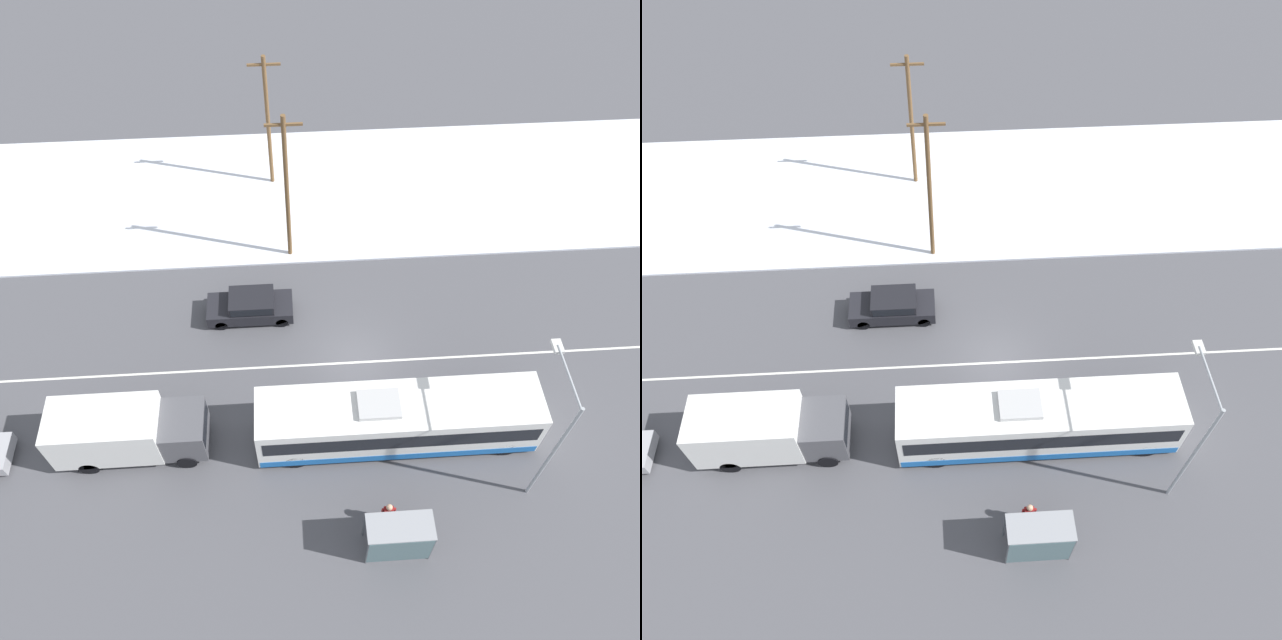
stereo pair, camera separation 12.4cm
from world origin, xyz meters
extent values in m
plane|color=#4C4C51|center=(0.00, 0.00, 0.00)|extent=(120.00, 120.00, 0.00)
cube|color=silver|center=(0.00, 12.78, 0.06)|extent=(80.00, 11.89, 0.12)
cube|color=silver|center=(0.00, 0.00, 0.00)|extent=(60.00, 0.12, 0.00)
cube|color=white|center=(1.40, -4.14, 1.59)|extent=(12.37, 2.55, 2.63)
cube|color=black|center=(1.40, -4.14, 1.90)|extent=(11.88, 2.57, 1.00)
cube|color=blue|center=(1.40, -4.14, 0.51)|extent=(12.25, 2.57, 0.47)
cube|color=#B2B2B2|center=(0.47, -4.14, 3.02)|extent=(1.80, 1.40, 0.24)
cylinder|color=black|center=(6.18, -5.27, 0.50)|extent=(1.00, 0.28, 1.00)
cylinder|color=black|center=(6.18, -3.00, 0.50)|extent=(1.00, 0.28, 1.00)
cylinder|color=black|center=(-3.19, -5.27, 0.50)|extent=(1.00, 0.28, 1.00)
cylinder|color=black|center=(-3.19, -3.00, 0.50)|extent=(1.00, 0.28, 1.00)
cube|color=silver|center=(-11.24, -3.96, 1.74)|extent=(4.71, 2.30, 2.49)
cube|color=#4C4C51|center=(-7.93, -3.96, 1.47)|extent=(1.90, 2.19, 1.94)
cube|color=black|center=(-7.00, -3.96, 1.85)|extent=(0.06, 1.96, 0.85)
cylinder|color=black|center=(-7.93, -4.98, 0.45)|extent=(0.90, 0.26, 0.90)
cylinder|color=black|center=(-7.93, -2.94, 0.45)|extent=(0.90, 0.26, 0.90)
cylinder|color=black|center=(-12.18, -4.98, 0.45)|extent=(0.90, 0.26, 0.90)
cylinder|color=black|center=(-12.18, -2.94, 0.45)|extent=(0.90, 0.26, 0.90)
cube|color=black|center=(-5.17, 3.33, 0.58)|extent=(4.41, 1.80, 0.71)
cube|color=black|center=(-5.06, 3.33, 1.21)|extent=(2.30, 1.66, 0.56)
cube|color=black|center=(-5.06, 3.33, 1.22)|extent=(2.11, 1.69, 0.45)
cylinder|color=black|center=(-6.68, 2.54, 0.32)|extent=(0.64, 0.22, 0.64)
cylinder|color=black|center=(-6.68, 4.12, 0.32)|extent=(0.64, 0.22, 0.64)
cylinder|color=black|center=(-3.56, 2.54, 0.32)|extent=(0.64, 0.22, 0.64)
cylinder|color=black|center=(-3.56, 4.12, 0.32)|extent=(0.64, 0.22, 0.64)
cylinder|color=black|center=(-16.44, -3.36, 0.32)|extent=(0.64, 0.22, 0.64)
cylinder|color=#23232D|center=(0.41, -8.02, 0.38)|extent=(0.12, 0.12, 0.76)
cylinder|color=#23232D|center=(0.65, -8.02, 0.38)|extent=(0.12, 0.12, 0.76)
cube|color=maroon|center=(0.53, -8.02, 1.08)|extent=(0.40, 0.22, 0.63)
sphere|color=tan|center=(0.53, -8.02, 1.53)|extent=(0.27, 0.27, 0.27)
cylinder|color=maroon|center=(0.28, -8.02, 1.05)|extent=(0.10, 0.10, 0.60)
cylinder|color=maroon|center=(0.78, -8.02, 1.05)|extent=(0.10, 0.10, 0.60)
cube|color=gray|center=(0.74, -9.10, 2.37)|extent=(2.63, 1.20, 0.06)
cube|color=slate|center=(0.74, -9.68, 1.20)|extent=(2.53, 0.04, 2.16)
cylinder|color=#474C51|center=(-0.53, -8.54, 1.17)|extent=(0.08, 0.08, 2.34)
cylinder|color=#474C51|center=(2.02, -8.54, 1.17)|extent=(0.08, 0.08, 2.34)
cylinder|color=#474C51|center=(-0.53, -9.66, 1.17)|extent=(0.08, 0.08, 2.34)
cylinder|color=#474C51|center=(2.02, -9.66, 1.17)|extent=(0.08, 0.08, 2.34)
cylinder|color=#9EA3A8|center=(6.78, -7.14, 3.65)|extent=(0.14, 0.14, 7.31)
cylinder|color=#9EA3A8|center=(6.78, -5.77, 7.16)|extent=(0.10, 2.74, 0.10)
cube|color=silver|center=(6.78, -4.40, 7.09)|extent=(0.36, 0.60, 0.16)
cylinder|color=brown|center=(-2.95, 7.58, 4.58)|extent=(0.24, 0.24, 9.16)
cube|color=brown|center=(-2.95, 7.58, 8.66)|extent=(1.80, 0.12, 0.12)
cylinder|color=brown|center=(-3.84, 13.88, 4.24)|extent=(0.24, 0.24, 8.47)
cube|color=brown|center=(-3.84, 13.88, 7.97)|extent=(1.80, 0.12, 0.12)
camera|label=1|loc=(-2.85, -16.96, 26.03)|focal=35.00mm
camera|label=2|loc=(-2.73, -16.97, 26.03)|focal=35.00mm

